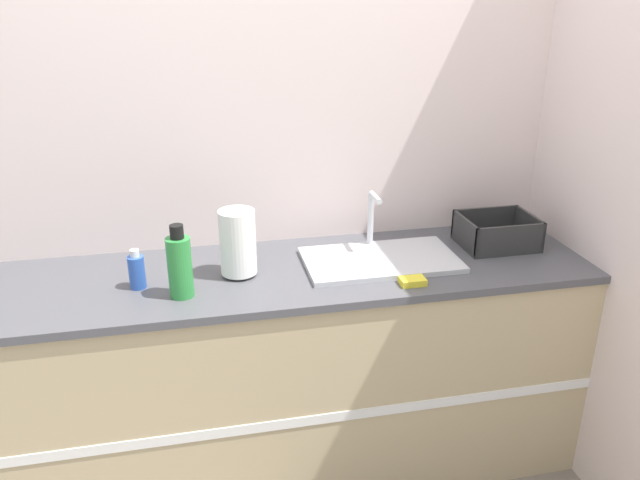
# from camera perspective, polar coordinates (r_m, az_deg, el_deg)

# --- Properties ---
(wall_back) EXTENTS (4.78, 0.06, 2.60)m
(wall_back) POSITION_cam_1_polar(r_m,az_deg,el_deg) (2.51, -5.36, 8.59)
(wall_back) COLOR silver
(wall_back) RESTS_ON ground_plane
(wall_right) EXTENTS (0.06, 2.59, 2.60)m
(wall_right) POSITION_cam_1_polar(r_m,az_deg,el_deg) (2.64, 23.14, 7.62)
(wall_right) COLOR silver
(wall_right) RESTS_ON ground_plane
(counter_cabinet) EXTENTS (2.40, 0.62, 0.90)m
(counter_cabinet) POSITION_cam_1_polar(r_m,az_deg,el_deg) (2.55, -3.75, -12.01)
(counter_cabinet) COLOR tan
(counter_cabinet) RESTS_ON ground_plane
(sink) EXTENTS (0.58, 0.33, 0.24)m
(sink) POSITION_cam_1_polar(r_m,az_deg,el_deg) (2.40, 5.51, -1.63)
(sink) COLOR silver
(sink) RESTS_ON counter_cabinet
(paper_towel_roll) EXTENTS (0.13, 0.13, 0.25)m
(paper_towel_roll) POSITION_cam_1_polar(r_m,az_deg,el_deg) (2.26, -7.53, -0.26)
(paper_towel_roll) COLOR #4C4C51
(paper_towel_roll) RESTS_ON counter_cabinet
(dish_rack) EXTENTS (0.29, 0.23, 0.12)m
(dish_rack) POSITION_cam_1_polar(r_m,az_deg,el_deg) (2.63, 15.84, 0.46)
(dish_rack) COLOR #2D2D2D
(dish_rack) RESTS_ON counter_cabinet
(bottle_green) EXTENTS (0.08, 0.08, 0.26)m
(bottle_green) POSITION_cam_1_polar(r_m,az_deg,el_deg) (2.14, -12.70, -2.27)
(bottle_green) COLOR #2D8C3D
(bottle_green) RESTS_ON counter_cabinet
(bottle_blue) EXTENTS (0.06, 0.06, 0.14)m
(bottle_blue) POSITION_cam_1_polar(r_m,az_deg,el_deg) (2.26, -16.41, -2.74)
(bottle_blue) COLOR #2D56B7
(bottle_blue) RESTS_ON counter_cabinet
(sponge) EXTENTS (0.09, 0.06, 0.02)m
(sponge) POSITION_cam_1_polar(r_m,az_deg,el_deg) (2.24, 8.46, -3.75)
(sponge) COLOR yellow
(sponge) RESTS_ON counter_cabinet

